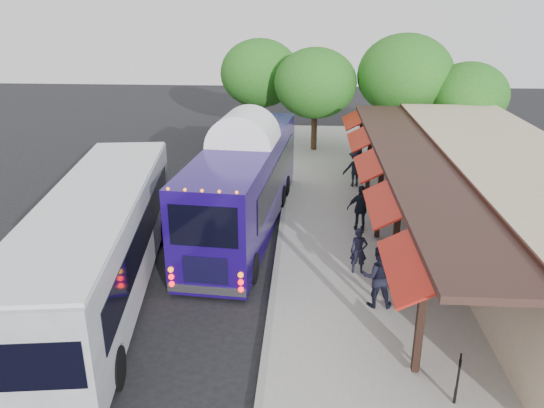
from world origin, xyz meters
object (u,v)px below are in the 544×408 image
(coach_bus, at_px, (245,179))
(city_bus, at_px, (99,241))
(ped_a, at_px, (359,251))
(sign_board, at_px, (458,374))
(ped_b, at_px, (378,276))
(ped_d, at_px, (355,168))
(ped_c, at_px, (361,208))

(coach_bus, relative_size, city_bus, 0.95)
(ped_a, xyz_separation_m, sign_board, (1.68, -6.17, 0.00))
(city_bus, bearing_deg, ped_b, -9.79)
(coach_bus, distance_m, ped_d, 7.16)
(ped_b, relative_size, sign_board, 1.67)
(ped_b, height_order, ped_d, ped_b)
(sign_board, bearing_deg, ped_b, 126.12)
(sign_board, bearing_deg, ped_a, 123.65)
(ped_a, xyz_separation_m, ped_c, (0.39, 3.58, 0.15))
(city_bus, xyz_separation_m, ped_b, (8.47, -0.31, -0.75))
(coach_bus, bearing_deg, sign_board, -54.57)
(ped_b, distance_m, ped_c, 5.65)
(ped_b, relative_size, ped_c, 1.04)
(coach_bus, xyz_separation_m, sign_board, (5.94, -10.13, -1.13))
(ped_c, relative_size, ped_d, 1.01)
(ped_c, xyz_separation_m, sign_board, (1.29, -9.75, -0.15))
(ped_a, height_order, ped_c, ped_c)
(coach_bus, distance_m, city_bus, 6.89)
(city_bus, height_order, sign_board, city_bus)
(city_bus, height_order, ped_d, city_bus)
(ped_d, bearing_deg, coach_bus, 34.32)
(ped_a, height_order, ped_b, ped_b)
(city_bus, bearing_deg, ped_d, 43.74)
(ped_a, bearing_deg, ped_d, 85.32)
(coach_bus, bearing_deg, city_bus, -118.79)
(ped_b, height_order, ped_c, ped_b)
(ped_c, height_order, sign_board, ped_c)
(sign_board, bearing_deg, ped_c, 115.98)
(ped_d, height_order, sign_board, ped_d)
(city_bus, relative_size, sign_board, 11.03)
(city_bus, xyz_separation_m, ped_d, (8.68, 10.89, -0.80))
(coach_bus, bearing_deg, ped_c, 0.44)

